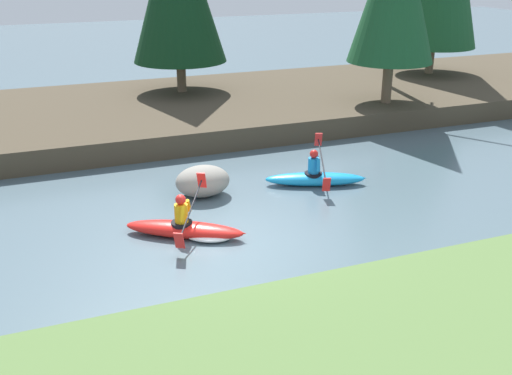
{
  "coord_description": "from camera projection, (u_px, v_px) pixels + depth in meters",
  "views": [
    {
      "loc": [
        -3.74,
        -11.22,
        5.98
      ],
      "look_at": [
        1.13,
        1.49,
        0.55
      ],
      "focal_mm": 42.0,
      "sensor_mm": 36.0,
      "label": 1
    }
  ],
  "objects": [
    {
      "name": "bare_tree_mid_upstream",
      "position": [
        393.0,
        0.0,
        23.59
      ],
      "size": [
        3.92,
        3.87,
        7.14
      ],
      "color": "#7A664C",
      "rests_on": "riverbank_far"
    },
    {
      "name": "riverbank_far",
      "position": [
        142.0,
        114.0,
        21.93
      ],
      "size": [
        44.0,
        8.74,
        0.74
      ],
      "color": "#473D2D",
      "rests_on": "ground"
    },
    {
      "name": "boulder_midstream",
      "position": [
        203.0,
        181.0,
        15.47
      ],
      "size": [
        1.42,
        1.11,
        0.8
      ],
      "color": "gray",
      "rests_on": "ground"
    },
    {
      "name": "ground_plane",
      "position": [
        233.0,
        241.0,
        13.19
      ],
      "size": [
        90.0,
        90.0,
        0.0
      ],
      "primitive_type": "plane",
      "color": "#4C606B"
    },
    {
      "name": "kayaker_middle",
      "position": [
        189.0,
        229.0,
        13.3
      ],
      "size": [
        2.62,
        1.98,
        1.2
      ],
      "rotation": [
        0.0,
        0.0,
        -0.54
      ],
      "color": "red",
      "rests_on": "ground"
    },
    {
      "name": "kayaker_lead",
      "position": [
        316.0,
        177.0,
        16.24
      ],
      "size": [
        2.75,
        2.01,
        1.2
      ],
      "rotation": [
        0.0,
        0.0,
        -0.34
      ],
      "color": "#1993D6",
      "rests_on": "ground"
    }
  ]
}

